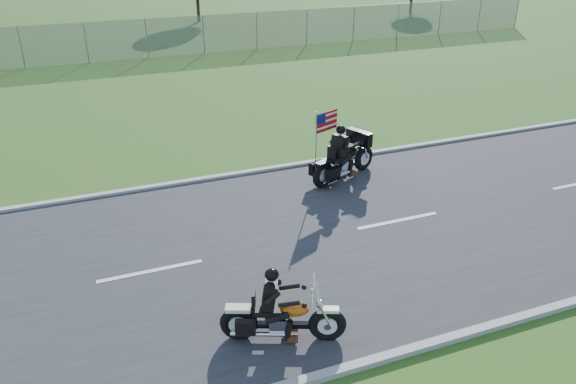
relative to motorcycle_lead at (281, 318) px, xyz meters
name	(u,v)px	position (x,y,z in m)	size (l,w,h in m)	color
ground	(242,254)	(0.16, 2.93, -0.48)	(420.00, 420.00, 0.00)	#235219
road	(241,253)	(0.16, 2.93, -0.46)	(120.00, 8.00, 0.04)	#28282B
curb_north	(200,180)	(0.16, 6.98, -0.43)	(120.00, 0.18, 0.12)	#9E9B93
curb_south	(314,378)	(0.16, -1.12, -0.43)	(120.00, 0.18, 0.12)	#9E9B93
fence	(21,47)	(-4.84, 22.93, 0.52)	(60.00, 0.03, 2.00)	gray
motorcycle_lead	(281,318)	(0.00, 0.00, 0.00)	(2.13, 1.09, 1.50)	black
motorcycle_follow	(344,160)	(4.03, 5.69, 0.09)	(2.35, 1.27, 2.06)	black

